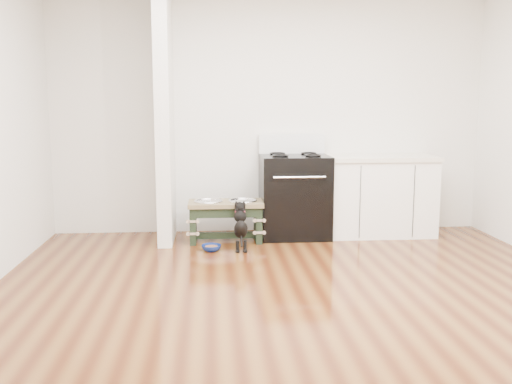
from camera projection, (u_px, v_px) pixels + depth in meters
name	position (u px, v px, depth m)	size (l,w,h in m)	color
ground	(302.00, 301.00, 4.35)	(5.00, 5.00, 0.00)	#441D0C
room_shell	(305.00, 86.00, 4.10)	(5.00, 5.00, 5.00)	silver
partition_wall	(165.00, 117.00, 6.12)	(0.15, 0.80, 2.70)	silver
oven_range	(294.00, 195.00, 6.42)	(0.76, 0.69, 1.14)	black
cabinet_run	(379.00, 195.00, 6.52)	(1.24, 0.64, 0.91)	white
dog_feeder	(226.00, 213.00, 6.19)	(0.81, 0.43, 0.46)	black
puppy	(241.00, 224.00, 5.85)	(0.14, 0.41, 0.49)	black
floor_bowl	(211.00, 248.00, 5.82)	(0.23, 0.23, 0.06)	navy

